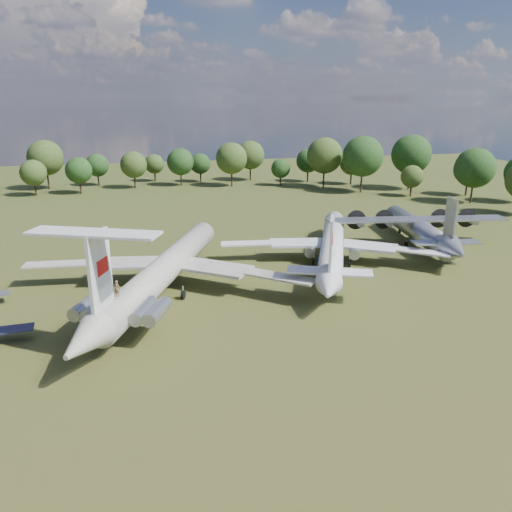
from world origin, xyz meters
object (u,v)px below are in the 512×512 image
object	(u,v)px
il62_airliner	(165,274)
person_on_il62	(117,288)
tu104_jet	(332,249)
an12_transport	(418,233)

from	to	relation	value
il62_airliner	person_on_il62	xyz separation A→B (m)	(-5.91, -13.54, 3.55)
person_on_il62	tu104_jet	bearing A→B (deg)	-121.19
il62_airliner	tu104_jet	world-z (taller)	il62_airliner
tu104_jet	person_on_il62	bearing A→B (deg)	-125.54
an12_transport	tu104_jet	bearing A→B (deg)	-152.28
il62_airliner	person_on_il62	world-z (taller)	person_on_il62
tu104_jet	an12_transport	world-z (taller)	tu104_jet
tu104_jet	il62_airliner	bearing A→B (deg)	-143.55
il62_airliner	person_on_il62	size ratio (longest dim) A/B	29.36
person_on_il62	il62_airliner	bearing A→B (deg)	-85.70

